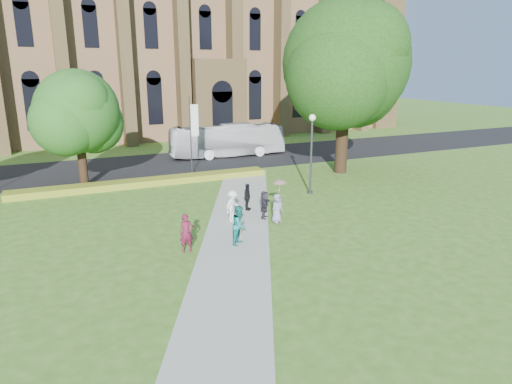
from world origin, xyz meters
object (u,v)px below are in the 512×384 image
streetlamp (311,144)px  large_tree (346,64)px  tour_coach (227,140)px  pedestrian_0 (187,233)px

streetlamp → large_tree: 8.73m
tour_coach → pedestrian_0: bearing=157.8°
large_tree → pedestrian_0: large_tree is taller
streetlamp → tour_coach: (-0.34, 14.44, -1.78)m
streetlamp → tour_coach: bearing=91.3°
streetlamp → pedestrian_0: 12.23m
streetlamp → large_tree: bearing=39.3°
streetlamp → pedestrian_0: (-10.22, -6.27, -2.37)m
streetlamp → pedestrian_0: bearing=-148.5°
large_tree → tour_coach: size_ratio=1.23×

